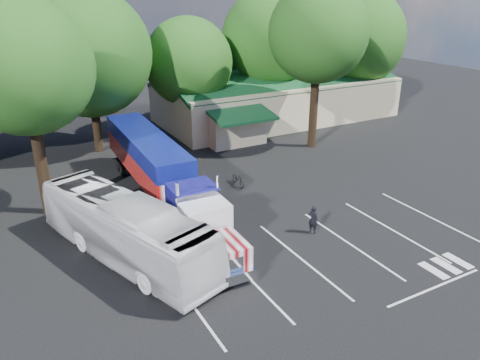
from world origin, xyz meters
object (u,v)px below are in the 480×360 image
semi_truck (159,170)px  silver_sedan (282,122)px  bicycle (238,179)px  woman (313,219)px  tour_bus (126,229)px

semi_truck → silver_sedan: bearing=34.2°
bicycle → silver_sedan: bearing=48.9°
woman → silver_sedan: 20.49m
semi_truck → woman: semi_truck is taller
woman → tour_bus: size_ratio=0.14×
silver_sedan → bicycle: bearing=141.4°
tour_bus → bicycle: bearing=11.7°
semi_truck → bicycle: semi_truck is taller
semi_truck → silver_sedan: semi_truck is taller
bicycle → tour_bus: size_ratio=0.15×
woman → tour_bus: 10.25m
tour_bus → silver_sedan: (19.72, 15.57, -0.88)m
bicycle → silver_sedan: silver_sedan is taller
tour_bus → silver_sedan: size_ratio=2.53×
semi_truck → bicycle: bearing=3.5°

